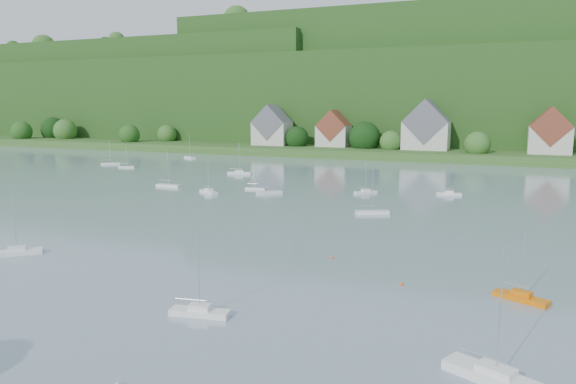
{
  "coord_description": "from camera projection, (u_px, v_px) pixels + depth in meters",
  "views": [
    {
      "loc": [
        32.96,
        -10.59,
        19.05
      ],
      "look_at": [
        -2.17,
        75.0,
        4.0
      ],
      "focal_mm": 33.71,
      "sensor_mm": 36.0,
      "label": 1
    }
  ],
  "objects": [
    {
      "name": "far_shore_strip",
      "position": [
        417.0,
        151.0,
        207.47
      ],
      "size": [
        600.0,
        60.0,
        3.0
      ],
      "primitive_type": "cube",
      "color": "#345821",
      "rests_on": "ground"
    },
    {
      "name": "mooring_buoy_3",
      "position": [
        332.0,
        258.0,
        67.63
      ],
      "size": [
        0.38,
        0.38,
        0.38
      ],
      "primitive_type": "sphere",
      "color": "orange",
      "rests_on": "ground"
    },
    {
      "name": "near_sailboat_4",
      "position": [
        496.0,
        376.0,
        37.28
      ],
      "size": [
        7.43,
        4.92,
        9.79
      ],
      "rotation": [
        0.0,
        0.0,
        -0.44
      ],
      "color": "white",
      "rests_on": "ground"
    },
    {
      "name": "far_sailboat_cluster",
      "position": [
        414.0,
        185.0,
        126.49
      ],
      "size": [
        197.53,
        77.17,
        8.71
      ],
      "color": "white",
      "rests_on": "ground"
    },
    {
      "name": "near_sailboat_5",
      "position": [
        521.0,
        297.0,
        52.93
      ],
      "size": [
        5.39,
        3.49,
        7.08
      ],
      "rotation": [
        0.0,
        0.0,
        -0.42
      ],
      "color": "orange",
      "rests_on": "ground"
    },
    {
      "name": "near_sailboat_3",
      "position": [
        200.0,
        311.0,
        49.24
      ],
      "size": [
        5.7,
        2.45,
        7.45
      ],
      "rotation": [
        0.0,
        0.0,
        0.17
      ],
      "color": "white",
      "rests_on": "ground"
    },
    {
      "name": "village_building_3",
      "position": [
        550.0,
        134.0,
        176.55
      ],
      "size": [
        13.0,
        10.4,
        15.5
      ],
      "color": "beige",
      "rests_on": "far_shore_strip"
    },
    {
      "name": "village_building_1",
      "position": [
        334.0,
        131.0,
        207.5
      ],
      "size": [
        12.0,
        9.36,
        14.0
      ],
      "color": "beige",
      "rests_on": "far_shore_strip"
    },
    {
      "name": "village_building_0",
      "position": [
        272.0,
        129.0,
        214.92
      ],
      "size": [
        14.0,
        10.4,
        16.0
      ],
      "color": "beige",
      "rests_on": "far_shore_strip"
    },
    {
      "name": "mooring_buoy_2",
      "position": [
        401.0,
        285.0,
        57.52
      ],
      "size": [
        0.4,
        0.4,
        0.4
      ],
      "primitive_type": "sphere",
      "color": "orange",
      "rests_on": "ground"
    },
    {
      "name": "village_building_2",
      "position": [
        426.0,
        129.0,
        193.23
      ],
      "size": [
        16.0,
        11.44,
        18.0
      ],
      "color": "beige",
      "rests_on": "far_shore_strip"
    },
    {
      "name": "near_sailboat_6",
      "position": [
        17.0,
        251.0,
        69.1
      ],
      "size": [
        5.56,
        5.3,
        8.11
      ],
      "rotation": [
        0.0,
        0.0,
        0.74
      ],
      "color": "white",
      "rests_on": "ground"
    },
    {
      "name": "forested_ridge",
      "position": [
        442.0,
        96.0,
        266.5
      ],
      "size": [
        620.0,
        181.22,
        69.89
      ],
      "color": "#1C4416",
      "rests_on": "ground"
    }
  ]
}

